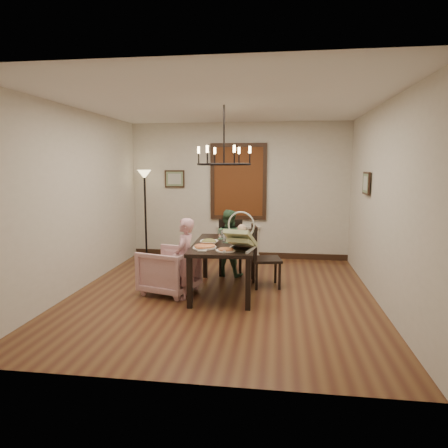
% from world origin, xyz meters
% --- Properties ---
extents(room_shell, '(4.51, 5.00, 2.81)m').
position_xyz_m(room_shell, '(0.00, 0.37, 1.40)').
color(room_shell, brown).
rests_on(room_shell, ground).
extents(dining_table, '(0.98, 1.66, 0.76)m').
position_xyz_m(dining_table, '(0.02, 0.15, 0.68)').
color(dining_table, black).
rests_on(dining_table, room_shell).
extents(chair_far, '(0.48, 0.48, 0.97)m').
position_xyz_m(chair_far, '(-0.01, 1.18, 0.49)').
color(chair_far, black).
rests_on(chair_far, room_shell).
extents(chair_right, '(0.52, 0.52, 1.01)m').
position_xyz_m(chair_right, '(0.65, 0.51, 0.50)').
color(chair_right, black).
rests_on(chair_right, room_shell).
extents(armchair, '(0.95, 0.93, 0.69)m').
position_xyz_m(armchair, '(-0.81, -0.00, 0.35)').
color(armchair, beige).
rests_on(armchair, room_shell).
extents(elderly_woman, '(0.29, 0.39, 0.98)m').
position_xyz_m(elderly_woman, '(-0.51, -0.21, 0.49)').
color(elderly_woman, '#D495A0').
rests_on(elderly_woman, room_shell).
extents(seated_man, '(0.55, 0.48, 0.97)m').
position_xyz_m(seated_man, '(-0.04, 1.08, 0.49)').
color(seated_man, '#375D3E').
rests_on(seated_man, room_shell).
extents(baby_bouncer, '(0.52, 0.64, 0.37)m').
position_xyz_m(baby_bouncer, '(0.31, -0.29, 0.95)').
color(baby_bouncer, '#C4D392').
rests_on(baby_bouncer, dining_table).
extents(salad_bowl, '(0.32, 0.32, 0.08)m').
position_xyz_m(salad_bowl, '(-0.18, -0.02, 0.80)').
color(salad_bowl, white).
rests_on(salad_bowl, dining_table).
extents(pizza_platter, '(0.34, 0.34, 0.04)m').
position_xyz_m(pizza_platter, '(-0.21, -0.24, 0.78)').
color(pizza_platter, tan).
rests_on(pizza_platter, dining_table).
extents(drinking_glass, '(0.07, 0.07, 0.14)m').
position_xyz_m(drinking_glass, '(0.03, 0.16, 0.83)').
color(drinking_glass, silver).
rests_on(drinking_glass, dining_table).
extents(window_blinds, '(1.00, 0.03, 1.40)m').
position_xyz_m(window_blinds, '(0.00, 2.46, 1.60)').
color(window_blinds, '#562C11').
rests_on(window_blinds, room_shell).
extents(radiator, '(0.92, 0.12, 0.62)m').
position_xyz_m(radiator, '(0.00, 2.48, 0.35)').
color(radiator, silver).
rests_on(radiator, room_shell).
extents(picture_back, '(0.42, 0.03, 0.36)m').
position_xyz_m(picture_back, '(-1.35, 2.47, 1.65)').
color(picture_back, black).
rests_on(picture_back, room_shell).
extents(picture_right, '(0.03, 0.42, 0.36)m').
position_xyz_m(picture_right, '(2.21, 0.90, 1.65)').
color(picture_right, black).
rests_on(picture_right, room_shell).
extents(floor_lamp, '(0.30, 0.30, 1.80)m').
position_xyz_m(floor_lamp, '(-1.90, 2.15, 0.90)').
color(floor_lamp, black).
rests_on(floor_lamp, room_shell).
extents(chandelier, '(0.80, 0.80, 0.04)m').
position_xyz_m(chandelier, '(0.02, 0.15, 1.95)').
color(chandelier, black).
rests_on(chandelier, room_shell).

